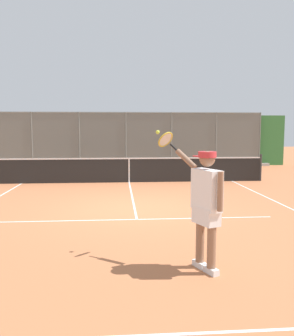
{
  "coord_description": "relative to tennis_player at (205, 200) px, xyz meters",
  "views": [
    {
      "loc": [
        0.42,
        9.39,
        2.12
      ],
      "look_at": [
        -0.35,
        -0.2,
        1.05
      ],
      "focal_mm": 38.94,
      "sensor_mm": 36.0,
      "label": 1
    }
  ],
  "objects": [
    {
      "name": "fence_backdrop",
      "position": [
        0.85,
        -15.24,
        0.33
      ],
      "size": [
        17.93,
        1.37,
        2.96
      ],
      "color": "slate",
      "rests_on": "ground"
    },
    {
      "name": "tennis_player",
      "position": [
        0.0,
        0.0,
        0.0
      ],
      "size": [
        0.88,
        1.26,
        2.08
      ],
      "rotation": [
        0.0,
        0.0,
        -1.17
      ],
      "color": "silver",
      "rests_on": "ground"
    },
    {
      "name": "court_line_markings",
      "position": [
        0.85,
        -2.82,
        -1.06
      ],
      "size": [
        8.25,
        10.58,
        0.01
      ],
      "color": "white",
      "rests_on": "ground"
    },
    {
      "name": "tennis_net",
      "position": [
        0.85,
        -8.89,
        -0.57
      ],
      "size": [
        10.6,
        0.09,
        1.07
      ],
      "color": "#2D2D2D",
      "rests_on": "ground"
    },
    {
      "name": "ground_plane",
      "position": [
        0.85,
        -4.23,
        -1.06
      ],
      "size": [
        60.0,
        60.0,
        0.0
      ],
      "primitive_type": "plane",
      "color": "#B76B42"
    }
  ]
}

